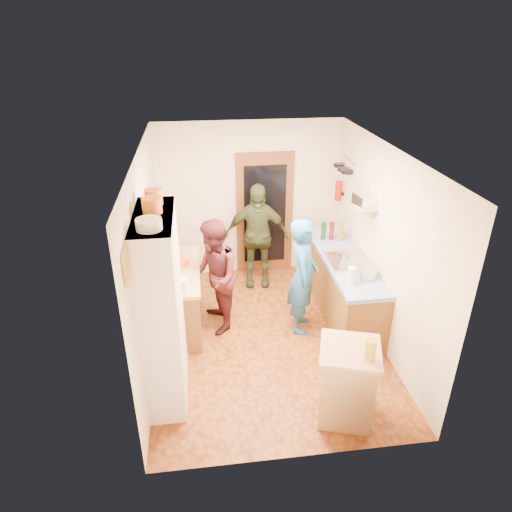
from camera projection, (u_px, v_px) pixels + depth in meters
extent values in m
cube|color=brown|center=(267.00, 337.00, 6.36)|extent=(3.00, 4.00, 0.02)
cube|color=silver|center=(270.00, 150.00, 5.18)|extent=(3.00, 4.00, 0.02)
cube|color=silver|center=(249.00, 200.00, 7.55)|extent=(3.00, 0.02, 2.60)
cube|color=silver|center=(304.00, 355.00, 3.99)|extent=(3.00, 0.02, 2.60)
cube|color=silver|center=(147.00, 261.00, 5.59)|extent=(0.02, 4.00, 2.60)
cube|color=silver|center=(382.00, 247.00, 5.95)|extent=(0.02, 4.00, 2.60)
cube|color=brown|center=(265.00, 214.00, 7.66)|extent=(0.95, 0.06, 2.10)
cube|color=black|center=(265.00, 215.00, 7.62)|extent=(0.70, 0.02, 1.70)
cube|color=white|center=(162.00, 309.00, 5.00)|extent=(0.40, 1.20, 2.20)
cube|color=white|center=(152.00, 217.00, 4.51)|extent=(0.40, 1.14, 0.04)
cylinder|color=white|center=(149.00, 224.00, 4.17)|extent=(0.24, 0.24, 0.10)
cylinder|color=orange|center=(152.00, 205.00, 4.53)|extent=(0.20, 0.20, 0.16)
cylinder|color=orange|center=(153.00, 197.00, 4.75)|extent=(0.18, 0.18, 0.16)
cube|color=brown|center=(178.00, 300.00, 6.42)|extent=(0.60, 1.40, 0.85)
cube|color=tan|center=(176.00, 272.00, 6.22)|extent=(0.64, 1.44, 0.05)
cube|color=white|center=(178.00, 284.00, 5.72)|extent=(0.24, 0.19, 0.16)
cylinder|color=white|center=(171.00, 271.00, 6.00)|extent=(0.16, 0.16, 0.19)
cylinder|color=orange|center=(182.00, 262.00, 6.34)|extent=(0.24, 0.24, 0.09)
cube|color=tan|center=(178.00, 251.00, 6.73)|extent=(0.31, 0.24, 0.02)
cube|color=brown|center=(342.00, 287.00, 6.75)|extent=(0.60, 2.20, 0.84)
cube|color=#1E4BB5|center=(345.00, 260.00, 6.55)|extent=(0.62, 2.22, 0.06)
cube|color=silver|center=(348.00, 261.00, 6.41)|extent=(0.55, 0.58, 0.04)
cylinder|color=silver|center=(345.00, 256.00, 6.37)|extent=(0.18, 0.18, 0.12)
cylinder|color=#143F14|center=(323.00, 231.00, 7.04)|extent=(0.09, 0.09, 0.29)
cylinder|color=#591419|center=(332.00, 231.00, 7.05)|extent=(0.08, 0.08, 0.29)
cylinder|color=olive|center=(341.00, 231.00, 7.00)|extent=(0.10, 0.10, 0.33)
cylinder|color=white|center=(351.00, 276.00, 5.84)|extent=(0.13, 0.13, 0.23)
cylinder|color=silver|center=(366.00, 273.00, 6.02)|extent=(0.36, 0.36, 0.11)
cube|color=tan|center=(347.00, 385.00, 4.90)|extent=(0.69, 0.69, 0.86)
cube|color=tan|center=(351.00, 351.00, 4.69)|extent=(0.78, 0.78, 0.05)
cube|color=white|center=(346.00, 346.00, 4.74)|extent=(0.42, 0.37, 0.02)
cylinder|color=#AD9E2D|center=(370.00, 349.00, 4.50)|extent=(0.14, 0.14, 0.22)
cylinder|color=silver|center=(348.00, 160.00, 6.95)|extent=(0.02, 0.65, 0.02)
cylinder|color=black|center=(347.00, 172.00, 6.85)|extent=(0.18, 0.18, 0.05)
cylinder|color=black|center=(343.00, 169.00, 7.04)|extent=(0.16, 0.16, 0.05)
cylinder|color=black|center=(339.00, 165.00, 7.21)|extent=(0.17, 0.17, 0.05)
cube|color=tan|center=(364.00, 206.00, 6.15)|extent=(0.26, 0.42, 0.03)
cube|color=silver|center=(364.00, 200.00, 6.11)|extent=(0.26, 0.33, 0.15)
cube|color=black|center=(342.00, 194.00, 7.38)|extent=(0.06, 0.10, 0.04)
cylinder|color=red|center=(338.00, 191.00, 7.35)|extent=(0.11, 0.11, 0.32)
cube|color=gold|center=(126.00, 265.00, 3.89)|extent=(0.03, 0.25, 0.30)
imported|color=#225C96|center=(305.00, 277.00, 6.17)|extent=(0.54, 0.69, 1.67)
imported|color=#43191E|center=(216.00, 276.00, 6.25)|extent=(0.71, 0.86, 1.63)
imported|color=#323921|center=(257.00, 236.00, 7.31)|extent=(1.06, 0.55, 1.73)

